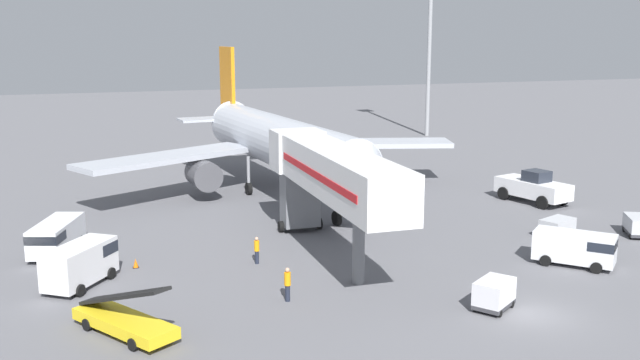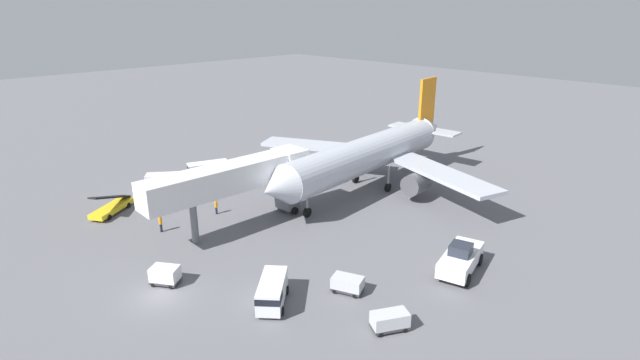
{
  "view_description": "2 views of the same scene",
  "coord_description": "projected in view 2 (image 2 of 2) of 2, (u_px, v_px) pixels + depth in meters",
  "views": [
    {
      "loc": [
        -21.46,
        -28.58,
        13.89
      ],
      "look_at": [
        -2.43,
        25.53,
        2.12
      ],
      "focal_mm": 40.33,
      "sensor_mm": 36.0,
      "label": 1
    },
    {
      "loc": [
        33.16,
        -14.74,
        22.01
      ],
      "look_at": [
        -4.48,
        22.23,
        3.29
      ],
      "focal_mm": 27.57,
      "sensor_mm": 36.0,
      "label": 2
    }
  ],
  "objects": [
    {
      "name": "ground_plane",
      "position": [
        162.0,
        297.0,
        39.39
      ],
      "size": [
        300.0,
        300.0,
        0.0
      ],
      "primitive_type": "plane",
      "color": "slate"
    },
    {
      "name": "airplane_at_gate",
      "position": [
        370.0,
        154.0,
        61.39
      ],
      "size": [
        34.79,
        36.22,
        12.51
      ],
      "color": "#B7BCC6",
      "rests_on": "ground"
    },
    {
      "name": "jet_bridge",
      "position": [
        240.0,
        178.0,
        50.29
      ],
      "size": [
        3.7,
        18.71,
        7.16
      ],
      "color": "silver",
      "rests_on": "ground"
    },
    {
      "name": "pushback_tug",
      "position": [
        461.0,
        259.0,
        42.71
      ],
      "size": [
        4.01,
        6.72,
        2.76
      ],
      "color": "white",
      "rests_on": "ground"
    },
    {
      "name": "belt_loader_truck",
      "position": [
        112.0,
        207.0,
        55.14
      ],
      "size": [
        4.63,
        5.96,
        2.94
      ],
      "color": "yellow",
      "rests_on": "ground"
    },
    {
      "name": "service_van_mid_left",
      "position": [
        167.0,
        182.0,
        61.22
      ],
      "size": [
        4.35,
        4.94,
        2.36
      ],
      "color": "white",
      "rests_on": "ground"
    },
    {
      "name": "service_van_far_left",
      "position": [
        272.0,
        291.0,
        37.97
      ],
      "size": [
        4.54,
        4.75,
        2.05
      ],
      "color": "white",
      "rests_on": "ground"
    },
    {
      "name": "service_van_rear_left",
      "position": [
        207.0,
        169.0,
        66.61
      ],
      "size": [
        3.68,
        5.74,
        2.06
      ],
      "color": "white",
      "rests_on": "ground"
    },
    {
      "name": "baggage_cart_near_left",
      "position": [
        348.0,
        284.0,
        39.86
      ],
      "size": [
        2.86,
        2.31,
        1.32
      ],
      "color": "#38383D",
      "rests_on": "ground"
    },
    {
      "name": "baggage_cart_mid_right",
      "position": [
        390.0,
        320.0,
        35.14
      ],
      "size": [
        2.47,
        2.98,
        1.39
      ],
      "color": "#38383D",
      "rests_on": "ground"
    },
    {
      "name": "baggage_cart_outer_left",
      "position": [
        165.0,
        275.0,
        40.95
      ],
      "size": [
        2.7,
        2.49,
        1.56
      ],
      "color": "#38383D",
      "rests_on": "ground"
    },
    {
      "name": "ground_crew_worker_foreground",
      "position": [
        161.0,
        223.0,
        50.42
      ],
      "size": [
        0.48,
        0.48,
        1.85
      ],
      "color": "#1E2333",
      "rests_on": "ground"
    },
    {
      "name": "ground_crew_worker_midground",
      "position": [
        216.0,
        206.0,
        54.81
      ],
      "size": [
        0.44,
        0.44,
        1.7
      ],
      "color": "#1E2333",
      "rests_on": "ground"
    },
    {
      "name": "safety_cone_alpha",
      "position": [
        196.0,
        192.0,
        60.89
      ],
      "size": [
        0.37,
        0.37,
        0.56
      ],
      "color": "black",
      "rests_on": "ground"
    }
  ]
}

